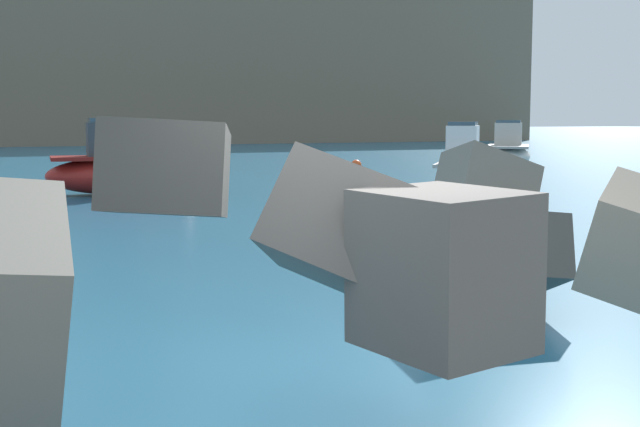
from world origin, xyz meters
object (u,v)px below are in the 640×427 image
boat_near_centre (508,152)px  mooring_buoy_inner (356,165)px  boat_mid_left (121,169)px  boat_near_left (463,167)px

boat_near_centre → mooring_buoy_inner: 7.26m
boat_near_centre → boat_mid_left: 19.69m
boat_near_left → mooring_buoy_inner: size_ratio=12.07×
boat_near_left → mooring_buoy_inner: 9.17m
boat_near_left → boat_near_centre: 11.83m
mooring_buoy_inner → boat_mid_left: bearing=-147.1°
mooring_buoy_inner → boat_near_left: bearing=-96.6°
boat_near_left → mooring_buoy_inner: bearing=83.4°
boat_near_left → boat_mid_left: bearing=170.1°
boat_near_centre → boat_mid_left: boat_mid_left is taller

